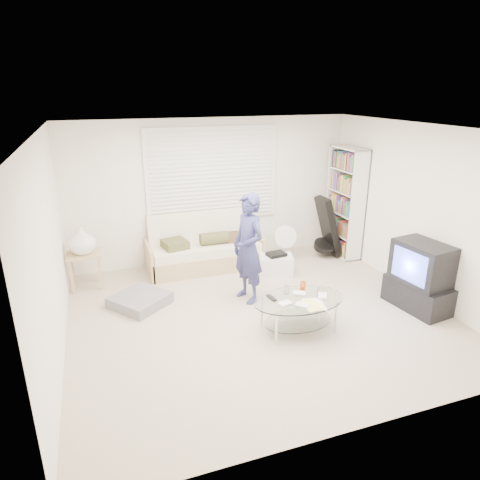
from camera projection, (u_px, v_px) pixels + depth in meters
name	position (u px, v px, depth m)	size (l,w,h in m)	color
ground	(259.00, 315.00, 5.90)	(5.00, 5.00, 0.00)	tan
room_shell	(247.00, 192.00, 5.78)	(5.02, 4.52, 2.51)	white
window_blinds	(213.00, 175.00, 7.33)	(2.32, 0.08, 1.62)	silver
futon_sofa	(204.00, 250.00, 7.37)	(1.95, 0.79, 0.95)	tan
grey_floor_pillow	(140.00, 300.00, 6.15)	(0.69, 0.69, 0.15)	slate
side_table	(82.00, 243.00, 6.47)	(0.51, 0.41, 1.00)	tan
bookshelf	(345.00, 203.00, 7.75)	(0.31, 0.84, 1.98)	white
guitar_case	(327.00, 231.00, 7.78)	(0.47, 0.42, 1.11)	black
floor_fan	(284.00, 240.00, 7.61)	(0.42, 0.28, 0.68)	white
storage_bin	(276.00, 264.00, 7.15)	(0.63, 0.53, 0.38)	white
tv_unit	(420.00, 277.00, 5.95)	(0.59, 0.95, 0.97)	black
coffee_table	(299.00, 305.00, 5.43)	(1.19, 0.76, 0.56)	silver
standing_person	(248.00, 249.00, 6.08)	(0.59, 0.38, 1.60)	navy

